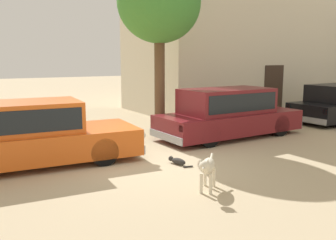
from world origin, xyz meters
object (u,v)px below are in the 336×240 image
(parked_sedan_nearest, at_px, (32,134))
(stray_dog_spotted, at_px, (207,167))
(stray_cat, at_px, (178,161))
(acacia_tree_left, at_px, (159,4))
(parked_sedan_second, at_px, (228,112))

(parked_sedan_nearest, distance_m, stray_dog_spotted, 4.14)
(stray_cat, bearing_deg, acacia_tree_left, -38.55)
(parked_sedan_nearest, xyz_separation_m, parked_sedan_second, (5.74, 0.07, 0.06))
(parked_sedan_second, relative_size, acacia_tree_left, 0.92)
(parked_sedan_nearest, xyz_separation_m, stray_dog_spotted, (2.38, -3.38, -0.26))
(parked_sedan_second, xyz_separation_m, stray_dog_spotted, (-3.36, -3.45, -0.32))
(parked_sedan_second, distance_m, acacia_tree_left, 3.83)
(parked_sedan_second, relative_size, stray_cat, 7.75)
(stray_dog_spotted, bearing_deg, stray_cat, -148.37)
(parked_sedan_nearest, distance_m, stray_cat, 3.33)
(stray_cat, relative_size, acacia_tree_left, 0.12)
(parked_sedan_nearest, height_order, acacia_tree_left, acacia_tree_left)
(parked_sedan_second, height_order, stray_dog_spotted, parked_sedan_second)
(parked_sedan_second, bearing_deg, stray_dog_spotted, -135.63)
(parked_sedan_second, distance_m, stray_dog_spotted, 4.83)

